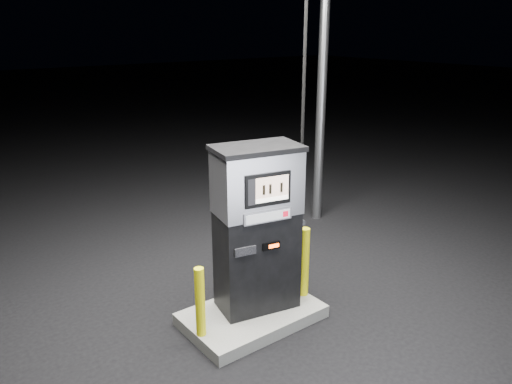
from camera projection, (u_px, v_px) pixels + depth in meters
ground at (252, 321)px, 6.01m from camera, size 80.00×80.00×0.00m
pump_island at (252, 315)px, 5.98m from camera, size 1.60×1.00×0.15m
fuel_dispenser at (257, 227)px, 5.75m from camera, size 1.14×0.78×4.11m
bollard_left at (200, 302)px, 5.36m from camera, size 0.13×0.13×0.81m
bollard_right at (304, 262)px, 6.17m from camera, size 0.15×0.15×0.89m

